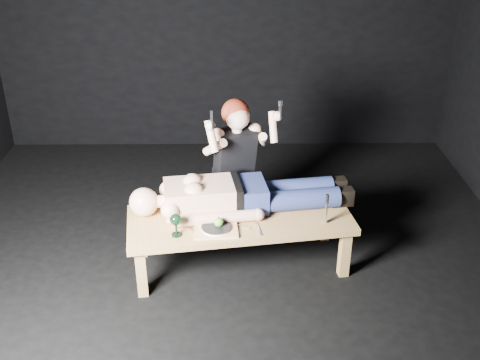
{
  "coord_description": "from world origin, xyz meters",
  "views": [
    {
      "loc": [
        0.1,
        -3.75,
        2.78
      ],
      "look_at": [
        0.15,
        0.13,
        0.75
      ],
      "focal_mm": 43.06,
      "sensor_mm": 36.0,
      "label": 1
    }
  ],
  "objects_px": {
    "table": "(240,241)",
    "lying_man": "(244,191)",
    "serving_tray": "(216,230)",
    "carving_knife": "(326,209)",
    "goblet": "(176,225)",
    "kneeling_woman": "(232,163)"
  },
  "relations": [
    {
      "from": "carving_knife",
      "to": "table",
      "type": "bearing_deg",
      "value": 163.55
    },
    {
      "from": "lying_man",
      "to": "goblet",
      "type": "distance_m",
      "value": 0.65
    },
    {
      "from": "carving_knife",
      "to": "serving_tray",
      "type": "bearing_deg",
      "value": 178.79
    },
    {
      "from": "serving_tray",
      "to": "carving_knife",
      "type": "height_order",
      "value": "carving_knife"
    },
    {
      "from": "table",
      "to": "lying_man",
      "type": "relative_size",
      "value": 0.91
    },
    {
      "from": "kneeling_woman",
      "to": "carving_knife",
      "type": "relative_size",
      "value": 5.2
    },
    {
      "from": "lying_man",
      "to": "carving_knife",
      "type": "distance_m",
      "value": 0.66
    },
    {
      "from": "carving_knife",
      "to": "goblet",
      "type": "bearing_deg",
      "value": 179.71
    },
    {
      "from": "kneeling_woman",
      "to": "lying_man",
      "type": "bearing_deg",
      "value": -96.74
    },
    {
      "from": "kneeling_woman",
      "to": "goblet",
      "type": "relative_size",
      "value": 7.1
    },
    {
      "from": "table",
      "to": "carving_knife",
      "type": "bearing_deg",
      "value": -16.45
    },
    {
      "from": "kneeling_woman",
      "to": "carving_knife",
      "type": "distance_m",
      "value": 0.97
    },
    {
      "from": "table",
      "to": "goblet",
      "type": "height_order",
      "value": "goblet"
    },
    {
      "from": "goblet",
      "to": "serving_tray",
      "type": "bearing_deg",
      "value": 10.8
    },
    {
      "from": "goblet",
      "to": "carving_knife",
      "type": "bearing_deg",
      "value": 8.2
    },
    {
      "from": "table",
      "to": "serving_tray",
      "type": "relative_size",
      "value": 5.39
    },
    {
      "from": "table",
      "to": "serving_tray",
      "type": "bearing_deg",
      "value": -141.16
    },
    {
      "from": "table",
      "to": "carving_knife",
      "type": "relative_size",
      "value": 7.03
    },
    {
      "from": "table",
      "to": "serving_tray",
      "type": "height_order",
      "value": "serving_tray"
    },
    {
      "from": "kneeling_woman",
      "to": "serving_tray",
      "type": "distance_m",
      "value": 0.79
    },
    {
      "from": "serving_tray",
      "to": "kneeling_woman",
      "type": "bearing_deg",
      "value": 81.09
    },
    {
      "from": "goblet",
      "to": "table",
      "type": "bearing_deg",
      "value": 28.21
    }
  ]
}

